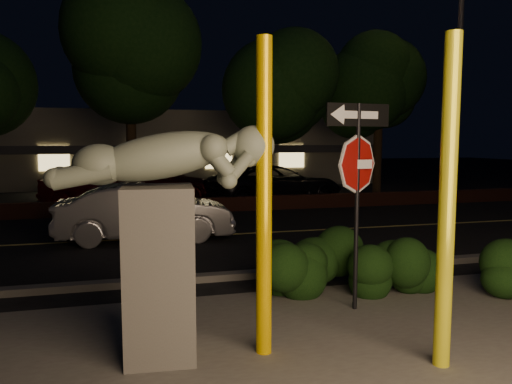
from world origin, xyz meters
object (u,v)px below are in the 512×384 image
at_px(parked_car_dark, 275,184).
at_px(signpost, 358,165).
at_px(streetlight, 457,43).
at_px(silver_sedan, 145,212).
at_px(parked_car_darkred, 157,183).
at_px(yellow_pole_left, 264,200).
at_px(parked_car_red, 97,186).
at_px(yellow_pole_right, 447,205).
at_px(sculpture, 162,217).

bearing_deg(parked_car_dark, signpost, 156.89).
relative_size(signpost, streetlight, 0.29).
bearing_deg(silver_sedan, parked_car_darkred, -4.23).
bearing_deg(signpost, parked_car_dark, 71.43).
xyz_separation_m(streetlight, parked_car_darkred, (-10.95, 3.69, -5.36)).
bearing_deg(silver_sedan, parked_car_dark, -38.96).
height_order(yellow_pole_left, parked_car_darkred, yellow_pole_left).
bearing_deg(parked_car_red, silver_sedan, -156.48).
xyz_separation_m(yellow_pole_right, sculpture, (-2.91, 1.00, -0.17)).
height_order(parked_car_red, parked_car_darkred, parked_car_darkred).
xyz_separation_m(yellow_pole_left, signpost, (1.69, 1.10, 0.32)).
distance_m(yellow_pole_left, parked_car_dark, 13.86).
relative_size(signpost, parked_car_red, 0.71).
height_order(yellow_pole_left, yellow_pole_right, yellow_pole_left).
distance_m(silver_sedan, parked_car_dark, 8.03).
bearing_deg(parked_car_darkred, signpost, -152.54).
xyz_separation_m(yellow_pole_left, sculpture, (-1.12, 0.18, -0.18)).
bearing_deg(parked_car_dark, parked_car_red, 66.61).
relative_size(parked_car_darkred, parked_car_dark, 0.96).
bearing_deg(sculpture, silver_sedan, 93.88).
bearing_deg(parked_car_red, yellow_pole_left, -157.93).
xyz_separation_m(streetlight, parked_car_red, (-13.26, 3.31, -5.40)).
distance_m(yellow_pole_left, signpost, 2.04).
distance_m(signpost, parked_car_dark, 12.40).
bearing_deg(yellow_pole_left, parked_car_red, 99.74).
distance_m(yellow_pole_left, parked_car_darkred, 15.02).
bearing_deg(yellow_pole_left, yellow_pole_right, -24.57).
bearing_deg(yellow_pole_left, silver_sedan, 98.18).
height_order(yellow_pole_left, silver_sedan, yellow_pole_left).
xyz_separation_m(sculpture, parked_car_darkred, (0.92, 14.79, -0.87)).
height_order(sculpture, silver_sedan, sculpture).
bearing_deg(parked_car_dark, yellow_pole_left, 150.93).
bearing_deg(streetlight, silver_sedan, 177.13).
distance_m(signpost, parked_car_red, 14.21).
xyz_separation_m(yellow_pole_right, streetlight, (8.97, 12.10, 4.32)).
distance_m(parked_car_red, parked_car_dark, 6.87).
xyz_separation_m(signpost, streetlight, (9.07, 10.19, 3.99)).
bearing_deg(yellow_pole_right, parked_car_red, 105.56).
bearing_deg(streetlight, parked_car_darkred, 138.82).
bearing_deg(sculpture, parked_car_darkred, 91.15).
xyz_separation_m(yellow_pole_left, streetlight, (10.76, 11.29, 4.31)).
xyz_separation_m(parked_car_darkred, parked_car_dark, (4.41, -1.82, -0.00)).
distance_m(signpost, streetlight, 14.21).
relative_size(streetlight, parked_car_darkred, 1.98).
bearing_deg(parked_car_red, parked_car_darkred, -68.28).
distance_m(sculpture, parked_car_darkred, 14.85).
height_order(parked_car_darkred, parked_car_dark, parked_car_darkred).
distance_m(silver_sedan, parked_car_red, 7.67).
relative_size(signpost, sculpture, 1.13).
xyz_separation_m(signpost, silver_sedan, (-2.71, 5.97, -1.42)).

